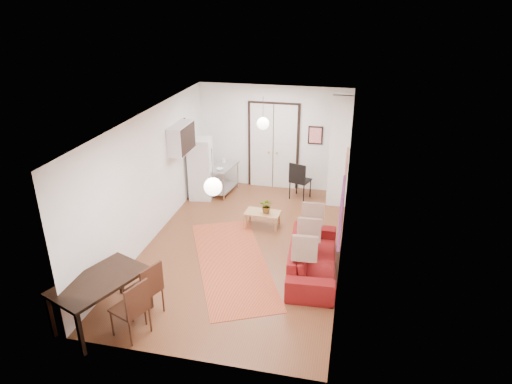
% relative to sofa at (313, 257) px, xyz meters
% --- Properties ---
extents(floor, '(7.00, 7.00, 0.00)m').
position_rel_sofa_xyz_m(floor, '(-1.58, 0.69, -0.34)').
color(floor, brown).
rests_on(floor, ground).
extents(ceiling, '(4.20, 7.00, 0.02)m').
position_rel_sofa_xyz_m(ceiling, '(-1.58, 0.69, 2.56)').
color(ceiling, white).
rests_on(ceiling, wall_back).
extents(wall_back, '(4.20, 0.02, 2.90)m').
position_rel_sofa_xyz_m(wall_back, '(-1.58, 4.19, 1.11)').
color(wall_back, white).
rests_on(wall_back, floor).
extents(wall_front, '(4.20, 0.02, 2.90)m').
position_rel_sofa_xyz_m(wall_front, '(-1.58, -2.81, 1.11)').
color(wall_front, white).
rests_on(wall_front, floor).
extents(wall_left, '(0.02, 7.00, 2.90)m').
position_rel_sofa_xyz_m(wall_left, '(-3.68, 0.69, 1.11)').
color(wall_left, white).
rests_on(wall_left, floor).
extents(wall_right, '(0.02, 7.00, 2.90)m').
position_rel_sofa_xyz_m(wall_right, '(0.52, 0.69, 1.11)').
color(wall_right, white).
rests_on(wall_right, floor).
extents(double_doors, '(1.44, 0.06, 2.50)m').
position_rel_sofa_xyz_m(double_doors, '(-1.58, 4.14, 0.86)').
color(double_doors, silver).
rests_on(double_doors, wall_back).
extents(stub_partition, '(0.50, 0.10, 2.90)m').
position_rel_sofa_xyz_m(stub_partition, '(0.27, 3.24, 1.11)').
color(stub_partition, white).
rests_on(stub_partition, floor).
extents(wall_cabinet, '(0.35, 1.00, 0.70)m').
position_rel_sofa_xyz_m(wall_cabinet, '(-3.50, 2.19, 1.56)').
color(wall_cabinet, silver).
rests_on(wall_cabinet, wall_left).
extents(painting_popart, '(0.05, 1.00, 1.00)m').
position_rel_sofa_xyz_m(painting_popart, '(0.49, -0.56, 1.31)').
color(painting_popart, red).
rests_on(painting_popart, wall_right).
extents(painting_abstract, '(0.05, 0.50, 0.60)m').
position_rel_sofa_xyz_m(painting_abstract, '(0.49, 1.49, 1.46)').
color(painting_abstract, beige).
rests_on(painting_abstract, wall_right).
extents(poster_back, '(0.40, 0.03, 0.50)m').
position_rel_sofa_xyz_m(poster_back, '(-0.43, 4.16, 1.26)').
color(poster_back, red).
rests_on(poster_back, wall_back).
extents(print_left, '(0.03, 0.44, 0.54)m').
position_rel_sofa_xyz_m(print_left, '(-3.65, 2.69, 1.61)').
color(print_left, olive).
rests_on(print_left, wall_left).
extents(pendant_back, '(0.30, 0.30, 0.80)m').
position_rel_sofa_xyz_m(pendant_back, '(-1.58, 2.69, 1.91)').
color(pendant_back, white).
rests_on(pendant_back, ceiling).
extents(pendant_front, '(0.30, 0.30, 0.80)m').
position_rel_sofa_xyz_m(pendant_front, '(-1.58, -1.31, 1.91)').
color(pendant_front, white).
rests_on(pendant_front, ceiling).
extents(kilim_rug, '(2.74, 3.86, 0.01)m').
position_rel_sofa_xyz_m(kilim_rug, '(-1.65, -0.04, -0.33)').
color(kilim_rug, '#BF542F').
rests_on(kilim_rug, floor).
extents(sofa, '(1.03, 2.35, 0.67)m').
position_rel_sofa_xyz_m(sofa, '(0.00, 0.00, 0.00)').
color(sofa, maroon).
rests_on(sofa, floor).
extents(coffee_table, '(0.84, 0.50, 0.36)m').
position_rel_sofa_xyz_m(coffee_table, '(-1.37, 1.70, -0.02)').
color(coffee_table, tan).
rests_on(coffee_table, floor).
extents(potted_plant, '(0.33, 0.29, 0.36)m').
position_rel_sofa_xyz_m(potted_plant, '(-1.27, 1.70, 0.21)').
color(potted_plant, '#32692F').
rests_on(potted_plant, coffee_table).
extents(kitchen_counter, '(0.66, 1.11, 0.80)m').
position_rel_sofa_xyz_m(kitchen_counter, '(-2.83, 3.38, 0.16)').
color(kitchen_counter, silver).
rests_on(kitchen_counter, floor).
extents(bowl, '(0.22, 0.22, 0.05)m').
position_rel_sofa_xyz_m(bowl, '(-2.83, 3.08, 0.49)').
color(bowl, white).
rests_on(bowl, kitchen_counter).
extents(soap_bottle, '(0.09, 0.09, 0.17)m').
position_rel_sofa_xyz_m(soap_bottle, '(-2.88, 3.63, 0.55)').
color(soap_bottle, '#559DB8').
rests_on(soap_bottle, kitchen_counter).
extents(fridge, '(0.66, 0.66, 1.67)m').
position_rel_sofa_xyz_m(fridge, '(-3.33, 2.97, 0.50)').
color(fridge, silver).
rests_on(fridge, floor).
extents(dining_table, '(1.36, 1.73, 0.84)m').
position_rel_sofa_xyz_m(dining_table, '(-3.29, -2.28, 0.41)').
color(dining_table, black).
rests_on(dining_table, floor).
extents(dining_chair_near, '(0.64, 0.77, 1.04)m').
position_rel_sofa_xyz_m(dining_chair_near, '(-2.69, -1.82, 0.27)').
color(dining_chair_near, '#3A1E12').
rests_on(dining_chair_near, floor).
extents(dining_chair_far, '(0.64, 0.77, 1.04)m').
position_rel_sofa_xyz_m(dining_chair_far, '(-2.69, -2.35, 0.27)').
color(dining_chair_far, '#3A1E12').
rests_on(dining_chair_far, floor).
extents(black_side_chair, '(0.60, 0.62, 1.04)m').
position_rel_sofa_xyz_m(black_side_chair, '(-0.71, 3.62, 0.28)').
color(black_side_chair, black).
rests_on(black_side_chair, floor).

